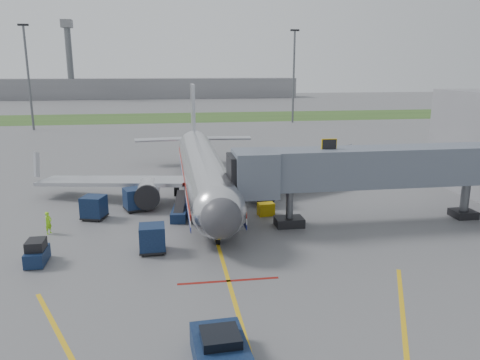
{
  "coord_description": "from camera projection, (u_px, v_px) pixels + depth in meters",
  "views": [
    {
      "loc": [
        -3.18,
        -29.11,
        12.2
      ],
      "look_at": [
        2.51,
        7.85,
        3.2
      ],
      "focal_mm": 35.0,
      "sensor_mm": 36.0,
      "label": 1
    }
  ],
  "objects": [
    {
      "name": "ground",
      "position": [
        221.0,
        255.0,
        31.3
      ],
      "size": [
        400.0,
        400.0,
        0.0
      ],
      "primitive_type": "plane",
      "color": "#565659",
      "rests_on": "ground"
    },
    {
      "name": "grass_strip",
      "position": [
        181.0,
        117.0,
        117.79
      ],
      "size": [
        300.0,
        25.0,
        0.01
      ],
      "primitive_type": "cube",
      "color": "#2D4C1E",
      "rests_on": "ground"
    },
    {
      "name": "apron_markings",
      "position": [
        237.0,
        310.0,
        24.19
      ],
      "size": [
        21.52,
        50.0,
        0.01
      ],
      "color": "gold",
      "rests_on": "ground"
    },
    {
      "name": "airliner",
      "position": [
        203.0,
        169.0,
        45.33
      ],
      "size": [
        32.1,
        35.67,
        10.25
      ],
      "color": "silver",
      "rests_on": "ground"
    },
    {
      "name": "jet_bridge",
      "position": [
        375.0,
        168.0,
        36.96
      ],
      "size": [
        25.3,
        4.0,
        6.9
      ],
      "color": "slate",
      "rests_on": "ground"
    },
    {
      "name": "light_mast_left",
      "position": [
        28.0,
        75.0,
        91.62
      ],
      "size": [
        2.0,
        0.44,
        20.4
      ],
      "color": "#595B60",
      "rests_on": "ground"
    },
    {
      "name": "light_mast_right",
      "position": [
        294.0,
        74.0,
        104.54
      ],
      "size": [
        2.0,
        0.44,
        20.4
      ],
      "color": "#595B60",
      "rests_on": "ground"
    },
    {
      "name": "distant_terminal",
      "position": [
        150.0,
        88.0,
        192.25
      ],
      "size": [
        120.0,
        14.0,
        8.0
      ],
      "primitive_type": "cube",
      "color": "slate",
      "rests_on": "ground"
    },
    {
      "name": "control_tower",
      "position": [
        69.0,
        54.0,
        179.9
      ],
      "size": [
        4.0,
        4.0,
        30.0
      ],
      "color": "#595B60",
      "rests_on": "ground"
    },
    {
      "name": "pushback_tug",
      "position": [
        220.0,
        352.0,
        19.56
      ],
      "size": [
        2.41,
        3.74,
        1.51
      ],
      "color": "#0C1735",
      "rests_on": "ground"
    },
    {
      "name": "baggage_tug",
      "position": [
        37.0,
        253.0,
        29.78
      ],
      "size": [
        1.19,
        2.26,
        1.58
      ],
      "color": "#0C1735",
      "rests_on": "ground"
    },
    {
      "name": "baggage_cart_a",
      "position": [
        94.0,
        207.0,
        38.54
      ],
      "size": [
        2.24,
        2.24,
        1.93
      ],
      "color": "#0C1735",
      "rests_on": "ground"
    },
    {
      "name": "baggage_cart_b",
      "position": [
        152.0,
        239.0,
        31.56
      ],
      "size": [
        1.82,
        1.82,
        1.9
      ],
      "color": "#0C1735",
      "rests_on": "ground"
    },
    {
      "name": "baggage_cart_c",
      "position": [
        135.0,
        199.0,
        40.87
      ],
      "size": [
        2.33,
        2.33,
        1.97
      ],
      "color": "#0C1735",
      "rests_on": "ground"
    },
    {
      "name": "belt_loader",
      "position": [
        180.0,
        213.0,
        38.83
      ],
      "size": [
        1.65,
        3.92,
        1.86
      ],
      "color": "#0C1735",
      "rests_on": "ground"
    },
    {
      "name": "ground_power_cart",
      "position": [
        266.0,
        209.0,
        39.57
      ],
      "size": [
        1.45,
        1.06,
        1.08
      ],
      "color": "gold",
      "rests_on": "ground"
    },
    {
      "name": "ramp_worker",
      "position": [
        48.0,
        223.0,
        35.11
      ],
      "size": [
        0.65,
        0.74,
        1.71
      ],
      "primitive_type": "imported",
      "rotation": [
        0.0,
        0.0,
        1.08
      ],
      "color": "#92E91B",
      "rests_on": "ground"
    }
  ]
}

